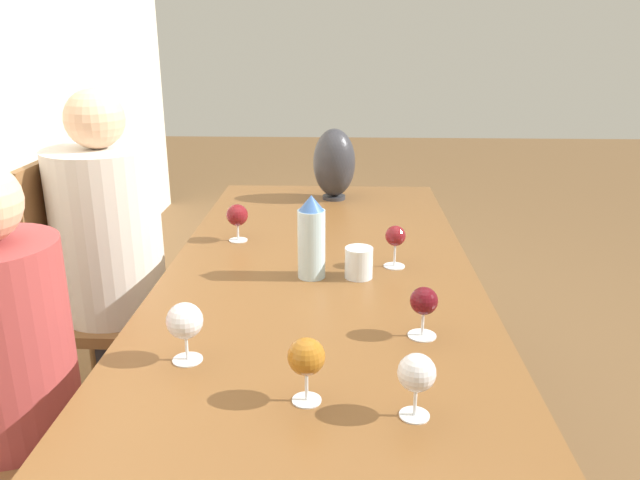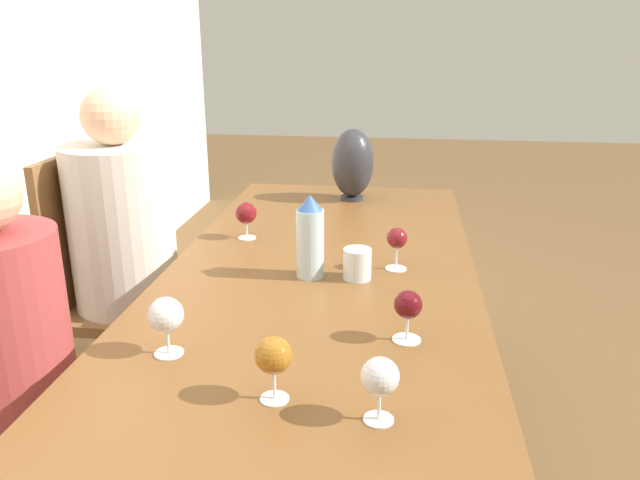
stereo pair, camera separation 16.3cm
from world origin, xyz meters
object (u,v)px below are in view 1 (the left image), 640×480
at_px(wine_glass_1, 308,358).
at_px(wine_glass_5, 395,238).
at_px(person_far, 115,259).
at_px(vase, 334,163).
at_px(water_bottle, 311,238).
at_px(wine_glass_3, 424,303).
at_px(wine_glass_0, 237,216).
at_px(wine_glass_2, 185,322).
at_px(wine_glass_4, 417,374).
at_px(person_near, 15,374).
at_px(water_tumbler, 359,263).
at_px(chair_far, 93,293).

height_order(wine_glass_1, wine_glass_5, wine_glass_1).
bearing_deg(person_far, vase, -52.37).
xyz_separation_m(water_bottle, wine_glass_5, (0.09, -0.25, -0.03)).
bearing_deg(wine_glass_3, wine_glass_5, 3.99).
height_order(wine_glass_0, wine_glass_3, wine_glass_0).
bearing_deg(wine_glass_3, wine_glass_2, 104.21).
xyz_separation_m(water_bottle, wine_glass_1, (-0.65, -0.03, -0.02)).
distance_m(water_bottle, wine_glass_2, 0.56).
xyz_separation_m(wine_glass_3, wine_glass_4, (-0.33, 0.05, 0.00)).
bearing_deg(person_far, person_near, 179.93).
relative_size(water_tumbler, wine_glass_2, 0.67).
relative_size(wine_glass_5, chair_far, 0.13).
xyz_separation_m(water_bottle, water_tumbler, (0.00, -0.14, -0.08)).
relative_size(wine_glass_0, wine_glass_5, 0.98).
bearing_deg(wine_glass_4, wine_glass_1, 78.13).
height_order(water_tumbler, wine_glass_1, wine_glass_1).
height_order(wine_glass_1, wine_glass_2, same).
bearing_deg(wine_glass_0, water_bottle, -139.83).
bearing_deg(chair_far, water_bottle, -110.87).
relative_size(wine_glass_1, wine_glass_5, 1.04).
height_order(water_tumbler, vase, vase).
xyz_separation_m(wine_glass_4, chair_far, (1.00, 1.04, -0.29)).
bearing_deg(chair_far, wine_glass_0, -88.30).
distance_m(wine_glass_3, wine_glass_4, 0.33).
bearing_deg(wine_glass_5, vase, 14.06).
bearing_deg(person_far, wine_glass_4, -136.78).
xyz_separation_m(water_bottle, person_near, (-0.41, 0.71, -0.23)).
xyz_separation_m(vase, wine_glass_0, (-0.57, 0.32, -0.07)).
height_order(wine_glass_3, chair_far, chair_far).
bearing_deg(water_bottle, vase, -3.29).
height_order(wine_glass_3, person_near, person_near).
xyz_separation_m(wine_glass_0, chair_far, (-0.02, 0.53, -0.29)).
distance_m(water_tumbler, wine_glass_0, 0.52).
relative_size(wine_glass_2, wine_glass_5, 1.04).
distance_m(wine_glass_1, person_near, 0.80).
bearing_deg(water_tumbler, water_bottle, 90.25).
bearing_deg(wine_glass_3, person_near, 92.23).
relative_size(wine_glass_2, wine_glass_3, 1.09).
xyz_separation_m(wine_glass_2, wine_glass_5, (0.60, -0.50, 0.00)).
distance_m(wine_glass_1, wine_glass_4, 0.21).
relative_size(vase, wine_glass_1, 2.22).
relative_size(water_bottle, vase, 0.82).
xyz_separation_m(water_tumbler, wine_glass_5, (0.09, -0.11, 0.05)).
distance_m(water_tumbler, person_near, 0.95).
bearing_deg(person_near, wine_glass_5, -62.64).
bearing_deg(chair_far, vase, -55.54).
xyz_separation_m(water_bottle, wine_glass_4, (-0.70, -0.23, -0.03)).
bearing_deg(person_far, chair_far, 90.00).
bearing_deg(wine_glass_1, water_tumbler, -9.75).
distance_m(wine_glass_4, person_far, 1.38).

